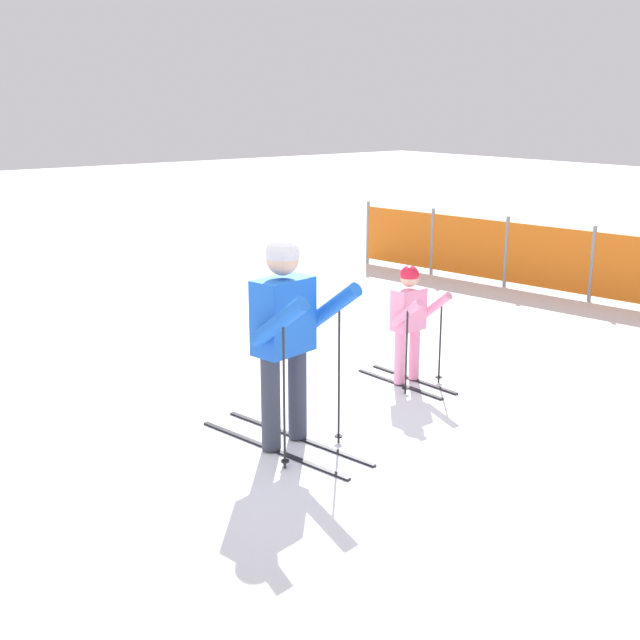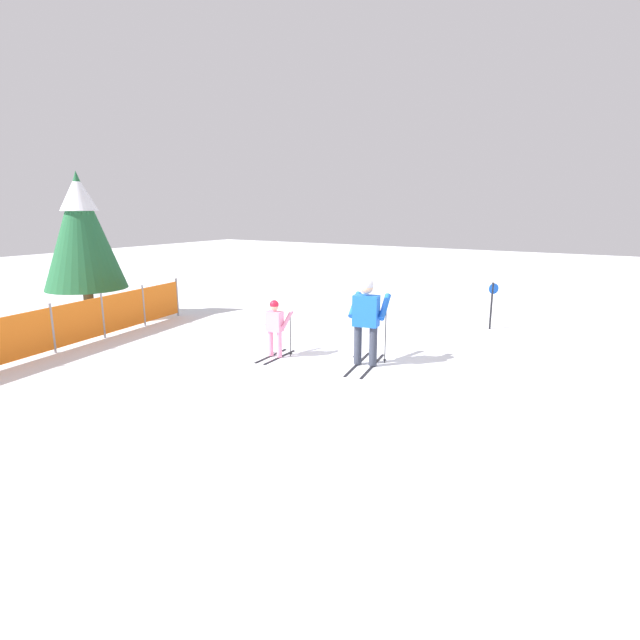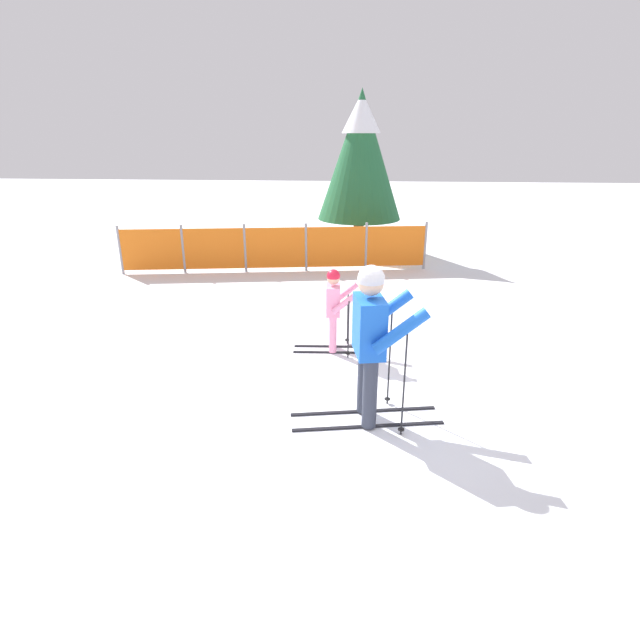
% 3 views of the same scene
% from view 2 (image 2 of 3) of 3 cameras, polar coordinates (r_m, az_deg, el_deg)
% --- Properties ---
extents(ground_plane, '(60.00, 60.00, 0.00)m').
position_cam_2_polar(ground_plane, '(10.21, 3.84, -5.18)').
color(ground_plane, white).
extents(skier_adult, '(1.73, 0.84, 1.79)m').
position_cam_2_polar(skier_adult, '(9.97, 5.33, 0.75)').
color(skier_adult, black).
rests_on(skier_adult, ground_plane).
extents(skier_child, '(1.18, 0.57, 1.24)m').
position_cam_2_polar(skier_child, '(10.61, -5.15, -0.43)').
color(skier_child, black).
rests_on(skier_child, ground_plane).
extents(safety_fence, '(7.02, 1.11, 1.11)m').
position_cam_2_polar(safety_fence, '(12.81, -25.84, -0.18)').
color(safety_fence, gray).
rests_on(safety_fence, ground_plane).
extents(conifer_far, '(2.22, 2.22, 4.12)m').
position_cam_2_polar(conifer_far, '(15.62, -25.61, 9.35)').
color(conifer_far, '#4C3823').
rests_on(conifer_far, ground_plane).
extents(trail_marker, '(0.22, 0.21, 1.24)m').
position_cam_2_polar(trail_marker, '(13.78, 19.07, 2.15)').
color(trail_marker, black).
rests_on(trail_marker, ground_plane).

